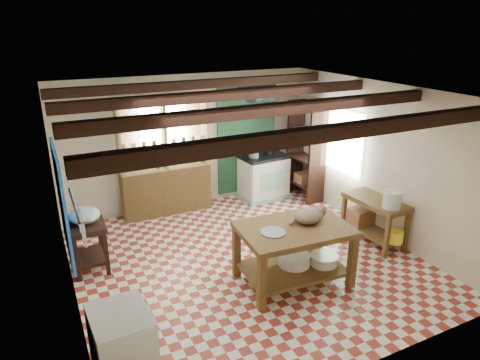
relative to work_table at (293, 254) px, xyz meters
name	(u,v)px	position (x,y,z in m)	size (l,w,h in m)	color
floor	(247,261)	(-0.34, 0.77, -0.44)	(5.00, 5.00, 0.02)	maroon
ceiling	(248,93)	(-0.34, 0.77, 2.17)	(5.00, 5.00, 0.02)	#424146
wall_back	(189,142)	(-0.34, 3.27, 0.87)	(5.00, 0.04, 2.60)	beige
wall_front	(365,265)	(-0.34, -1.73, 0.87)	(5.00, 0.04, 2.60)	beige
wall_left	(64,215)	(-2.84, 0.77, 0.87)	(0.04, 5.00, 2.60)	beige
wall_right	(378,160)	(2.16, 0.77, 0.87)	(0.04, 5.00, 2.60)	beige
ceiling_beams	(248,102)	(-0.34, 0.77, 2.05)	(5.00, 3.80, 0.15)	black
blue_wall_patch	(62,203)	(-2.81, 1.67, 0.67)	(0.04, 1.40, 1.60)	#1756B0
green_wall_patch	(247,138)	(0.91, 3.24, 0.82)	(1.30, 0.04, 2.30)	#1F4F2F
window_back	(163,125)	(-0.84, 3.25, 1.27)	(0.90, 0.02, 0.80)	silver
window_right	(340,140)	(2.14, 1.77, 0.97)	(0.02, 1.30, 1.20)	silver
utensil_rail	(75,216)	(-2.78, -0.43, 1.35)	(0.06, 0.90, 0.28)	black
pot_rack	(257,95)	(0.91, 2.82, 1.75)	(0.86, 0.12, 0.36)	black
shelving_unit	(165,158)	(-0.89, 3.08, 0.67)	(1.70, 0.34, 2.20)	tan
tall_rack	(306,151)	(1.94, 2.57, 0.57)	(0.40, 0.86, 2.00)	black
work_table	(293,254)	(0.00, 0.00, 0.00)	(1.51, 1.01, 0.86)	brown
stove	(263,176)	(1.15, 2.92, 0.03)	(0.95, 0.64, 0.93)	white
prep_table	(89,245)	(-2.54, 1.65, -0.05)	(0.51, 0.74, 0.75)	black
white_cabinet	(124,355)	(-2.56, -0.96, 0.05)	(0.53, 0.64, 0.96)	silver
right_counter	(374,221)	(1.84, 0.39, -0.04)	(0.54, 1.08, 0.77)	brown
cat	(309,216)	(0.25, 0.03, 0.53)	(0.44, 0.33, 0.20)	#997559
steel_tray	(273,232)	(-0.35, -0.02, 0.44)	(0.34, 0.34, 0.02)	#AEADB5
basin_large	(294,259)	(0.05, 0.05, -0.12)	(0.46, 0.46, 0.16)	silver
basin_small	(324,260)	(0.44, -0.13, -0.13)	(0.40, 0.40, 0.14)	silver
kettle_left	(254,151)	(0.90, 2.90, 0.62)	(0.21, 0.21, 0.24)	#AEADB5
kettle_right	(268,150)	(1.25, 2.93, 0.59)	(0.14, 0.14, 0.18)	black
enamel_bowl	(85,215)	(-2.54, 1.65, 0.43)	(0.45, 0.45, 0.22)	silver
white_bucket	(392,200)	(1.81, 0.03, 0.48)	(0.28, 0.28, 0.28)	silver
wicker_basket	(360,216)	(1.82, 0.69, -0.08)	(0.40, 0.32, 0.28)	#8F5A39
yellow_tub	(394,236)	(1.87, -0.06, -0.12)	(0.27, 0.27, 0.20)	yellow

